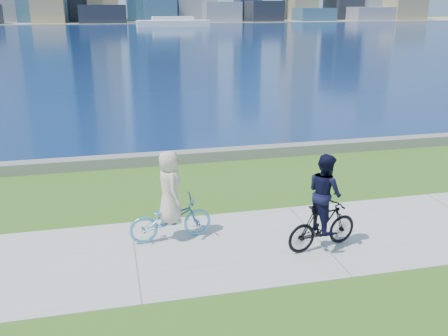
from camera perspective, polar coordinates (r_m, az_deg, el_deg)
The scene contains 8 objects.
ground at distance 10.64m, azimuth -10.08°, elevation -10.06°, with size 320.00×320.00×0.00m, color #316019.
concrete_path at distance 10.63m, azimuth -10.08°, elevation -10.01°, with size 80.00×3.50×0.02m, color #B0AFAA.
seawall at distance 16.31m, azimuth -11.47°, elevation 0.78°, with size 90.00×0.50×0.35m, color slate.
bay_water at distance 81.52m, azimuth -13.34°, elevation 14.48°, with size 320.00×131.00×0.01m, color #0C2351.
far_shore at distance 139.45m, azimuth -13.54°, elevation 15.96°, with size 320.00×30.00×0.12m, color gray.
ferry_far at distance 110.10m, azimuth -5.86°, elevation 16.22°, with size 15.12×4.32×2.05m.
cyclist_woman at distance 10.95m, azimuth -6.17°, elevation -4.49°, with size 0.85×1.90×2.04m.
cyclist_man at distance 10.65m, azimuth 11.32°, elevation -4.69°, with size 0.85×1.76×2.10m.
Camera 1 is at (-0.31, -9.37, 5.03)m, focal length 40.00 mm.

